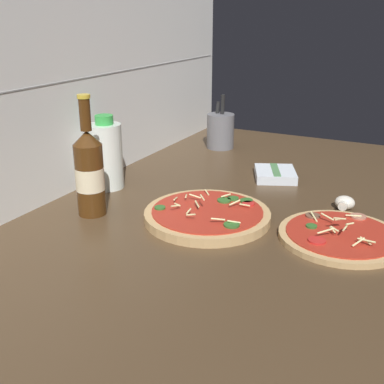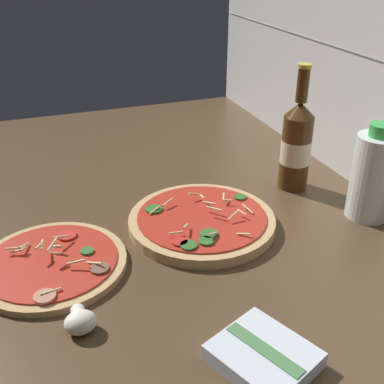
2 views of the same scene
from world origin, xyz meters
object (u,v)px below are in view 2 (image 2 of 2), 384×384
Objects in this scene: mushroom_left at (80,321)px; dish_towel at (263,356)px; beer_bottle at (296,144)px; pizza_far at (202,221)px; pizza_near at (52,263)px; oil_bottle at (373,175)px.

mushroom_left is 25.40cm from dish_towel.
pizza_far is at bearing -70.59° from beer_bottle.
pizza_near is at bearing -142.26° from dish_towel.
dish_towel is (33.84, -4.53, 0.07)cm from pizza_far.
mushroom_left is at bearing -123.57° from dish_towel.
dish_towel is at bearing 56.43° from mushroom_left.
beer_bottle is 1.42× the size of oil_bottle.
pizza_far reaches higher than dish_towel.
pizza_near is 0.92× the size of beer_bottle.
oil_bottle reaches higher than mushroom_left.
oil_bottle is (15.92, 7.36, -1.25)cm from beer_bottle.
pizza_far is 33.76cm from oil_bottle.
pizza_near reaches higher than mushroom_left.
pizza_near is 1.63× the size of dish_towel.
beer_bottle is at bearing 119.48° from mushroom_left.
pizza_near is 16.51cm from mushroom_left.
oil_bottle is 1.24× the size of dish_towel.
pizza_far is at bearing 127.61° from mushroom_left.
beer_bottle reaches higher than pizza_far.
pizza_near is 1.31× the size of oil_bottle.
pizza_near is 28.25cm from pizza_far.
pizza_far reaches higher than mushroom_left.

